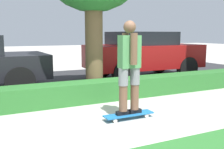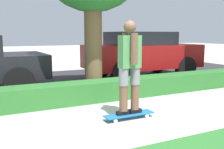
% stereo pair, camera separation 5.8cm
% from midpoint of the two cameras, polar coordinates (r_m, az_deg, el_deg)
% --- Properties ---
extents(ground_plane, '(60.00, 60.00, 0.00)m').
position_cam_midpoint_polar(ground_plane, '(4.63, 2.83, -10.29)').
color(ground_plane, '#BCB7AD').
extents(street_asphalt, '(17.05, 5.00, 0.01)m').
position_cam_midpoint_polar(street_asphalt, '(8.45, -10.81, -1.62)').
color(street_asphalt, '#2D2D30').
rests_on(street_asphalt, ground_plane).
extents(hedge_row, '(17.05, 0.60, 0.45)m').
position_cam_midpoint_polar(hedge_row, '(5.97, -4.46, -3.66)').
color(hedge_row, '#2D702D').
rests_on(hedge_row, ground_plane).
extents(skateboard, '(0.94, 0.24, 0.09)m').
position_cam_midpoint_polar(skateboard, '(4.78, 4.02, -8.72)').
color(skateboard, '#1E6BAD').
rests_on(skateboard, ground_plane).
extents(skater_person, '(0.49, 0.42, 1.65)m').
position_cam_midpoint_polar(skater_person, '(4.59, 4.14, 2.01)').
color(skater_person, black).
rests_on(skater_person, skateboard).
extents(parked_car_middle, '(3.92, 1.86, 1.58)m').
position_cam_midpoint_polar(parked_car_middle, '(9.08, 7.02, 4.59)').
color(parked_car_middle, maroon).
rests_on(parked_car_middle, ground_plane).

